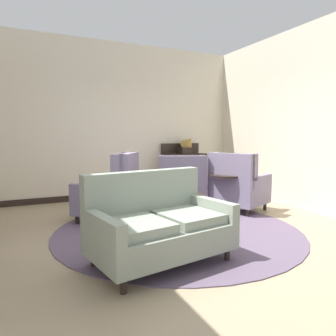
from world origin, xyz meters
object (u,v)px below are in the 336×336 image
armchair_near_sideboard (238,187)px  sideboard (184,171)px  settee (159,225)px  coffee_table (179,200)px  gramophone (188,144)px  side_table (226,189)px  armchair_beside_settee (182,185)px  armchair_far_left (112,193)px  porcelain_vase (180,185)px

armchair_near_sideboard → sideboard: sideboard is taller
settee → sideboard: size_ratio=1.34×
coffee_table → gramophone: (1.29, 2.09, 0.79)m
side_table → gramophone: bearing=82.8°
coffee_table → side_table: size_ratio=1.16×
armchair_beside_settee → side_table: (0.52, -0.67, -0.01)m
gramophone → side_table: bearing=-97.2°
coffee_table → armchair_far_left: 1.09m
porcelain_vase → gramophone: gramophone is taller
coffee_table → gramophone: gramophone is taller
coffee_table → porcelain_vase: size_ratio=2.20×
coffee_table → gramophone: 2.58m
settee → armchair_near_sideboard: bearing=24.5°
armchair_far_left → armchair_beside_settee: size_ratio=1.04×
porcelain_vase → gramophone: 2.54m
side_table → sideboard: sideboard is taller
armchair_near_sideboard → sideboard: size_ratio=0.92×
porcelain_vase → gramophone: size_ratio=0.76×
coffee_table → porcelain_vase: (-0.01, -0.03, 0.25)m
sideboard → gramophone: (0.04, -0.08, 0.62)m
armchair_beside_settee → porcelain_vase: bearing=84.1°
settee → gramophone: gramophone is taller
armchair_near_sideboard → settee: bearing=101.3°
sideboard → coffee_table: bearing=-119.9°
side_table → sideboard: bearing=84.4°
porcelain_vase → sideboard: sideboard is taller
armchair_near_sideboard → armchair_beside_settee: bearing=26.9°
porcelain_vase → gramophone: bearing=58.5°
coffee_table → sideboard: (1.25, 2.17, 0.17)m
armchair_near_sideboard → gramophone: gramophone is taller
coffee_table → armchair_near_sideboard: armchair_near_sideboard is taller
armchair_near_sideboard → side_table: 0.26m
armchair_far_left → side_table: 1.97m
coffee_table → armchair_beside_settee: bearing=60.1°
porcelain_vase → armchair_far_left: 1.11m
sideboard → armchair_far_left: bearing=-144.2°
settee → armchair_near_sideboard: 2.64m
armchair_far_left → gramophone: gramophone is taller
coffee_table → settee: size_ratio=0.50×
armchair_near_sideboard → sideboard: 1.90m
side_table → gramophone: 1.98m
porcelain_vase → settee: settee is taller
armchair_far_left → sideboard: bearing=157.9°
armchair_beside_settee → armchair_far_left: bearing=35.1°
side_table → armchair_far_left: bearing=168.9°
sideboard → gramophone: gramophone is taller
coffee_table → armchair_beside_settee: 1.08m
porcelain_vase → armchair_near_sideboard: (1.32, 0.30, -0.17)m
coffee_table → sideboard: size_ratio=0.67×
sideboard → porcelain_vase: bearing=-119.7°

